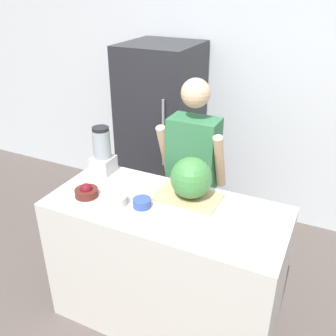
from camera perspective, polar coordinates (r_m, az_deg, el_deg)
name	(u,v)px	position (r m, az deg, el deg)	size (l,w,h in m)	color
wall_back	(243,88)	(3.67, 11.40, 11.88)	(8.00, 0.06, 2.60)	silver
counter_island	(166,265)	(2.64, -0.33, -14.56)	(1.51, 0.68, 0.96)	beige
refrigerator	(162,134)	(3.68, -0.99, 5.18)	(0.66, 0.71, 1.72)	#232328
person	(193,178)	(2.92, 3.78, -1.59)	(0.51, 0.26, 1.62)	gray
cutting_board	(188,197)	(2.43, 2.99, -4.40)	(0.42, 0.26, 0.01)	tan
watermelon	(191,178)	(2.36, 3.56, -1.51)	(0.27, 0.27, 0.27)	#3D7F3D
bowl_cherries	(86,192)	(2.49, -12.32, -3.52)	(0.15, 0.15, 0.09)	#511E19
bowl_cream	(113,198)	(2.37, -8.34, -4.59)	(0.17, 0.17, 0.11)	beige
bowl_small_blue	(142,203)	(2.33, -3.98, -5.32)	(0.11, 0.11, 0.06)	#334C9E
blender	(102,152)	(2.71, -9.97, 2.37)	(0.15, 0.15, 0.35)	#B7B7BC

